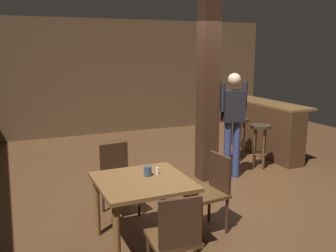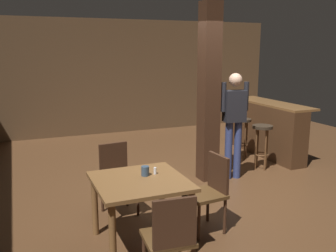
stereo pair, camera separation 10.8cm
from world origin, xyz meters
The scene contains 13 objects.
ground_plane centered at (0.00, 0.00, 0.00)m, with size 10.80×10.80×0.00m, color #4C301C.
wall_back centered at (0.00, 4.50, 1.40)m, with size 8.00×0.10×2.80m, color brown.
pillar centered at (0.23, 0.51, 1.40)m, with size 0.28×0.28×2.80m, color #382114.
dining_table centered at (-1.44, -1.08, 0.62)m, with size 0.96×0.96×0.74m.
chair_north centered at (-1.46, -0.17, 0.51)m, with size 0.47×0.47×0.89m.
chair_east centered at (-0.59, -1.06, 0.51)m, with size 0.46×0.46×0.89m.
chair_south centered at (-1.45, -1.92, 0.51)m, with size 0.45×0.45×0.89m.
napkin_cup centered at (-1.35, -0.98, 0.80)m, with size 0.09×0.09×0.11m, color #33475B.
salt_shaker centered at (-1.23, -0.97, 0.78)m, with size 0.03×0.03×0.08m, color silver.
standing_person centered at (0.62, 0.38, 1.00)m, with size 0.47×0.24×1.72m.
bar_counter centered at (1.98, 1.32, 0.54)m, with size 0.56×2.00×1.06m.
bar_stool_near centered at (1.36, 0.61, 0.59)m, with size 0.35×0.35×0.78m.
bar_stool_mid centered at (1.42, 1.33, 0.57)m, with size 0.33×0.33×0.77m.
Camera 1 is at (-2.69, -4.61, 2.10)m, focal length 40.00 mm.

